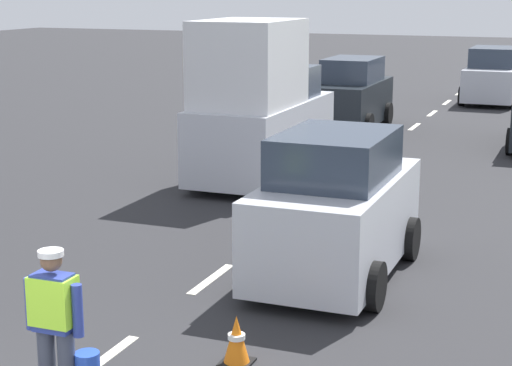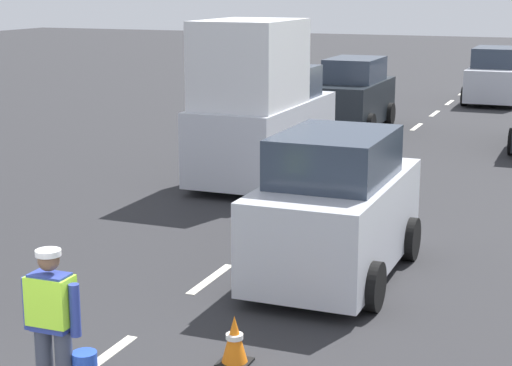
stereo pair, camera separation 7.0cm
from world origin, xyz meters
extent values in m
plane|color=#28282B|center=(0.00, 21.00, 0.00)|extent=(96.00, 96.00, 0.00)
cube|color=silver|center=(0.00, 2.70, 0.01)|extent=(0.14, 1.40, 0.01)
cube|color=silver|center=(0.00, 5.70, 0.01)|extent=(0.14, 1.40, 0.01)
cube|color=silver|center=(0.00, 8.70, 0.01)|extent=(0.14, 1.40, 0.01)
cube|color=silver|center=(0.00, 11.70, 0.01)|extent=(0.14, 1.40, 0.01)
cube|color=silver|center=(0.00, 14.70, 0.01)|extent=(0.14, 1.40, 0.01)
cube|color=silver|center=(0.00, 17.70, 0.01)|extent=(0.14, 1.40, 0.01)
cube|color=silver|center=(0.00, 20.70, 0.01)|extent=(0.14, 1.40, 0.01)
cube|color=silver|center=(0.00, 23.70, 0.01)|extent=(0.14, 1.40, 0.01)
cube|color=silver|center=(0.00, 26.70, 0.01)|extent=(0.14, 1.40, 0.01)
cube|color=silver|center=(0.00, 29.70, 0.01)|extent=(0.14, 1.40, 0.01)
cube|color=silver|center=(0.00, 32.70, 0.01)|extent=(0.14, 1.40, 0.01)
cube|color=silver|center=(0.00, 35.70, 0.01)|extent=(0.14, 1.40, 0.01)
cube|color=silver|center=(0.00, 38.70, 0.01)|extent=(0.14, 1.40, 0.01)
cube|color=silver|center=(0.00, 41.70, 0.01)|extent=(0.14, 1.40, 0.01)
cube|color=silver|center=(0.00, 44.70, 0.01)|extent=(0.14, 1.40, 0.01)
cube|color=silver|center=(0.00, 47.70, 0.01)|extent=(0.14, 1.40, 0.01)
cylinder|color=#383D4C|center=(0.02, 1.59, 0.41)|extent=(0.18, 0.18, 0.82)
cube|color=navy|center=(0.14, 1.59, 1.12)|extent=(0.40, 0.24, 0.60)
cube|color=#A5EA33|center=(0.14, 1.59, 1.14)|extent=(0.46, 0.28, 0.51)
cylinder|color=navy|center=(-0.14, 1.59, 1.07)|extent=(0.11, 0.11, 0.55)
cylinder|color=navy|center=(0.42, 1.59, 1.07)|extent=(0.11, 0.11, 0.55)
sphere|color=brown|center=(0.14, 1.59, 1.56)|extent=(0.22, 0.22, 0.22)
cylinder|color=silver|center=(0.14, 1.59, 1.64)|extent=(0.26, 0.26, 0.06)
cylinder|color=#2347B7|center=(0.44, 1.69, 0.45)|extent=(0.26, 0.26, 0.26)
cube|color=black|center=(1.47, 3.17, 0.01)|extent=(0.36, 0.36, 0.03)
cone|color=orange|center=(1.47, 3.17, 0.31)|extent=(0.30, 0.30, 0.55)
cylinder|color=white|center=(1.47, 3.17, 0.33)|extent=(0.20, 0.20, 0.06)
cube|color=silver|center=(-1.74, 12.31, 0.96)|extent=(1.90, 4.60, 1.56)
cube|color=#2D3847|center=(-1.74, 13.12, 2.09)|extent=(1.67, 1.61, 0.70)
cube|color=silver|center=(-1.74, 11.51, 2.64)|extent=(1.80, 2.53, 1.80)
cylinder|color=black|center=(-0.77, 10.88, 0.34)|extent=(0.22, 0.68, 0.68)
cylinder|color=black|center=(-2.71, 10.88, 0.34)|extent=(0.22, 0.68, 0.68)
cylinder|color=black|center=(-0.77, 13.74, 0.34)|extent=(0.22, 0.68, 0.68)
cylinder|color=black|center=(-2.71, 13.74, 0.34)|extent=(0.22, 0.68, 0.68)
cube|color=silver|center=(1.65, 6.55, 0.83)|extent=(1.71, 3.81, 1.30)
cube|color=#2D3847|center=(1.65, 6.46, 1.83)|extent=(1.51, 2.10, 0.70)
cylinder|color=black|center=(0.77, 7.73, 0.34)|extent=(0.22, 0.68, 0.68)
cylinder|color=black|center=(2.52, 7.73, 0.34)|extent=(0.22, 0.68, 0.68)
cylinder|color=black|center=(0.77, 5.37, 0.34)|extent=(0.22, 0.68, 0.68)
cylinder|color=black|center=(2.52, 5.37, 0.34)|extent=(0.22, 0.68, 0.68)
cube|color=black|center=(-1.73, 19.67, 0.80)|extent=(1.64, 3.94, 1.24)
cube|color=#2D3847|center=(-1.73, 19.77, 1.77)|extent=(1.44, 2.16, 0.70)
cylinder|color=black|center=(-0.89, 18.45, 0.34)|extent=(0.22, 0.68, 0.68)
cylinder|color=black|center=(-2.57, 18.45, 0.34)|extent=(0.22, 0.68, 0.68)
cylinder|color=black|center=(-0.89, 20.89, 0.34)|extent=(0.22, 0.68, 0.68)
cylinder|color=black|center=(-2.57, 20.89, 0.34)|extent=(0.22, 0.68, 0.68)
cube|color=silver|center=(1.53, 27.34, 0.76)|extent=(1.75, 4.07, 1.15)
cube|color=#2D3847|center=(1.53, 27.24, 1.68)|extent=(1.54, 2.24, 0.70)
cylinder|color=black|center=(0.63, 28.61, 0.34)|extent=(0.22, 0.68, 0.68)
cylinder|color=black|center=(0.63, 26.08, 0.34)|extent=(0.22, 0.68, 0.68)
camera|label=1|loc=(5.04, -5.26, 4.25)|focal=60.37mm
camera|label=2|loc=(5.11, -5.24, 4.25)|focal=60.37mm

